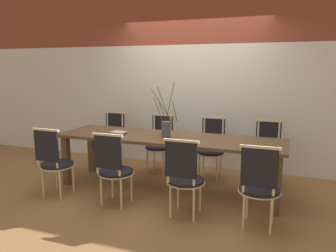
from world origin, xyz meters
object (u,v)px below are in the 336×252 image
(dining_table, at_px, (168,143))
(chair_far_center, at_px, (211,147))
(chair_near_center, at_px, (184,176))
(vase_centerpiece, at_px, (166,128))
(book_stack, at_px, (118,133))

(dining_table, bearing_deg, chair_far_center, 59.13)
(dining_table, relative_size, chair_near_center, 3.33)
(chair_near_center, relative_size, vase_centerpiece, 1.26)
(book_stack, bearing_deg, chair_far_center, 35.84)
(chair_near_center, xyz_separation_m, chair_far_center, (-0.03, 1.49, 0.00))
(dining_table, distance_m, vase_centerpiece, 0.21)
(dining_table, height_order, book_stack, book_stack)
(dining_table, xyz_separation_m, chair_near_center, (0.48, -0.75, -0.19))
(chair_near_center, height_order, vase_centerpiece, vase_centerpiece)
(book_stack, bearing_deg, dining_table, 7.93)
(chair_far_center, relative_size, vase_centerpiece, 1.26)
(chair_far_center, bearing_deg, dining_table, 59.13)
(chair_far_center, bearing_deg, book_stack, 35.84)
(dining_table, bearing_deg, book_stack, -172.07)
(dining_table, distance_m, chair_far_center, 0.89)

